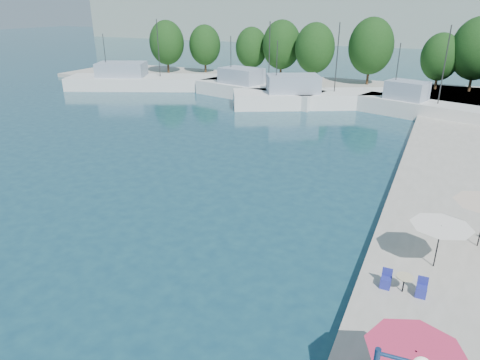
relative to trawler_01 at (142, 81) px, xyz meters
The scene contains 17 objects.
quay_far 27.13m from the trawler_01, 22.93° to the left, with size 90.00×16.00×0.60m, color #9E9B8E.
hill_west 103.84m from the trawler_01, 88.35° to the left, with size 180.00×40.00×16.00m, color #95A396.
trawler_01 is the anchor object (origin of this frame).
trawler_02 18.25m from the trawler_01, ahead, with size 18.86×9.06×10.20m.
trawler_03 26.66m from the trawler_01, ahead, with size 20.75×14.36×10.20m.
trawler_04 39.06m from the trawler_01, ahead, with size 14.68×7.80×10.20m.
tree_01 12.98m from the trawler_01, 105.08° to the left, with size 5.90×5.90×8.74m.
tree_02 15.58m from the trawler_01, 80.09° to the left, with size 5.40×5.40×8.00m.
tree_03 19.31m from the trawler_01, 53.52° to the left, with size 5.26×5.26×7.78m.
tree_04 22.65m from the trawler_01, 40.98° to the left, with size 6.07×6.07×8.98m.
tree_05 26.42m from the trawler_01, 29.55° to the left, with size 5.91×5.91×8.75m.
tree_06 34.13m from the trawler_01, 25.16° to the left, with size 6.44×6.44×9.54m.
tree_07 42.73m from the trawler_01, 20.09° to the left, with size 5.17×5.17×7.65m.
tree_08 46.95m from the trawler_01, 18.52° to the left, with size 6.60×6.60×9.77m.
umbrella_pink 59.16m from the trawler_01, 45.43° to the right, with size 2.77×2.77×2.42m.
umbrella_white 53.64m from the trawler_01, 38.56° to the right, with size 2.68×2.68×2.09m.
cafe_table_02 54.46m from the trawler_01, 41.41° to the right, with size 1.82×0.70×0.76m.
Camera 1 is at (8.03, 4.20, 11.70)m, focal length 32.00 mm.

